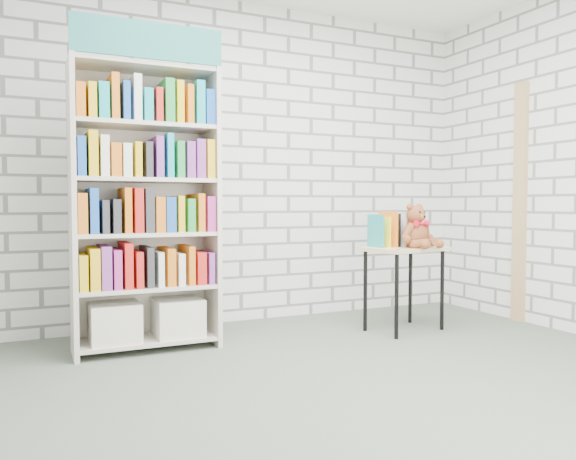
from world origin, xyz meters
name	(u,v)px	position (x,y,z in m)	size (l,w,h in m)	color
ground	(362,387)	(0.00, 0.00, 0.00)	(4.50, 4.50, 0.00)	#4D584A
room_shell	(364,69)	(0.00, 0.00, 1.78)	(4.52, 4.02, 2.81)	silver
bookshelf	(145,206)	(-0.95, 1.36, 1.03)	(1.01, 0.39, 2.26)	beige
display_table	(404,259)	(1.08, 1.07, 0.59)	(0.71, 0.56, 0.69)	#DCC484
table_books	(395,230)	(1.06, 1.17, 0.82)	(0.48, 0.28, 0.27)	teal
teddy_bear	(417,230)	(1.14, 0.98, 0.83)	(0.33, 0.31, 0.36)	brown
door_trim	(520,203)	(2.23, 0.95, 1.05)	(0.05, 0.12, 2.10)	tan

